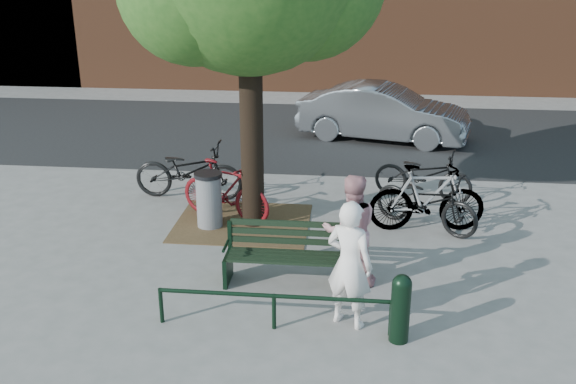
# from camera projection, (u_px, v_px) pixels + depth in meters

# --- Properties ---
(ground) EXTENTS (90.00, 90.00, 0.00)m
(ground) POSITION_uv_depth(u_px,v_px,m) (284.00, 284.00, 9.50)
(ground) COLOR gray
(ground) RESTS_ON ground
(dirt_pit) EXTENTS (2.40, 2.00, 0.02)m
(dirt_pit) POSITION_uv_depth(u_px,v_px,m) (243.00, 223.00, 11.65)
(dirt_pit) COLOR brown
(dirt_pit) RESTS_ON ground
(road) EXTENTS (40.00, 7.00, 0.01)m
(road) POSITION_uv_depth(u_px,v_px,m) (318.00, 134.00, 17.42)
(road) COLOR black
(road) RESTS_ON ground
(park_bench) EXTENTS (1.74, 0.54, 0.97)m
(park_bench) POSITION_uv_depth(u_px,v_px,m) (285.00, 253.00, 9.41)
(park_bench) COLOR black
(park_bench) RESTS_ON ground
(guard_railing) EXTENTS (3.06, 0.06, 0.51)m
(guard_railing) POSITION_uv_depth(u_px,v_px,m) (274.00, 301.00, 8.24)
(guard_railing) COLOR black
(guard_railing) RESTS_ON ground
(person_left) EXTENTS (0.75, 0.65, 1.74)m
(person_left) POSITION_uv_depth(u_px,v_px,m) (349.00, 264.00, 8.20)
(person_left) COLOR white
(person_left) RESTS_ON ground
(person_right) EXTENTS (0.93, 0.78, 1.70)m
(person_right) POSITION_uv_depth(u_px,v_px,m) (350.00, 230.00, 9.26)
(person_right) COLOR #C3868A
(person_right) RESTS_ON ground
(bollard) EXTENTS (0.25, 0.25, 0.93)m
(bollard) POSITION_uv_depth(u_px,v_px,m) (401.00, 306.00, 7.96)
(bollard) COLOR black
(bollard) RESTS_ON ground
(litter_bin) EXTENTS (0.49, 0.49, 1.01)m
(litter_bin) POSITION_uv_depth(u_px,v_px,m) (209.00, 200.00, 11.34)
(litter_bin) COLOR gray
(litter_bin) RESTS_ON ground
(bicycle_a) EXTENTS (2.20, 0.84, 1.14)m
(bicycle_a) POSITION_uv_depth(u_px,v_px,m) (189.00, 171.00, 12.67)
(bicycle_a) COLOR black
(bicycle_a) RESTS_ON ground
(bicycle_b) EXTENTS (1.91, 1.20, 1.11)m
(bicycle_b) POSITION_uv_depth(u_px,v_px,m) (225.00, 190.00, 11.66)
(bicycle_b) COLOR #5E0D11
(bicycle_b) RESTS_ON ground
(bicycle_c) EXTENTS (2.05, 1.22, 1.02)m
(bicycle_c) POSITION_uv_depth(u_px,v_px,m) (423.00, 175.00, 12.62)
(bicycle_c) COLOR black
(bicycle_c) RESTS_ON ground
(bicycle_d) EXTENTS (2.07, 0.77, 1.21)m
(bicycle_d) POSITION_uv_depth(u_px,v_px,m) (427.00, 198.00, 11.15)
(bicycle_d) COLOR gray
(bicycle_d) RESTS_ON ground
(bicycle_e) EXTENTS (2.03, 1.65, 1.04)m
(bicycle_e) POSITION_uv_depth(u_px,v_px,m) (426.00, 201.00, 11.27)
(bicycle_e) COLOR black
(bicycle_e) RESTS_ON ground
(parked_car) EXTENTS (4.61, 2.56, 1.44)m
(parked_car) POSITION_uv_depth(u_px,v_px,m) (383.00, 113.00, 16.63)
(parked_car) COLOR slate
(parked_car) RESTS_ON ground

